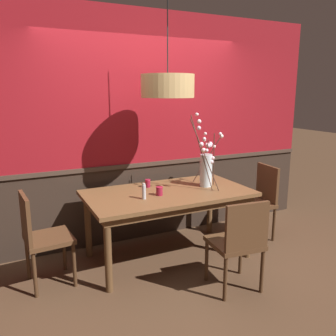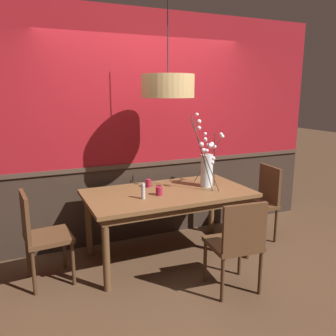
% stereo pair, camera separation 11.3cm
% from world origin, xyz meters
% --- Properties ---
extents(ground_plane, '(24.00, 24.00, 0.00)m').
position_xyz_m(ground_plane, '(0.00, 0.00, 0.00)').
color(ground_plane, '#4C3321').
extents(back_wall, '(4.88, 0.14, 2.80)m').
position_xyz_m(back_wall, '(0.00, 0.70, 1.39)').
color(back_wall, '#2D2119').
rests_on(back_wall, ground).
extents(dining_table, '(1.81, 0.98, 0.78)m').
position_xyz_m(dining_table, '(0.00, 0.00, 0.70)').
color(dining_table, brown).
rests_on(dining_table, ground).
extents(chair_head_east_end, '(0.47, 0.48, 0.94)m').
position_xyz_m(chair_head_east_end, '(1.30, 0.01, 0.52)').
color(chair_head_east_end, '#4C301C').
rests_on(chair_head_east_end, ground).
extents(chair_far_side_left, '(0.44, 0.40, 0.93)m').
position_xyz_m(chair_far_side_left, '(-0.22, 0.90, 0.53)').
color(chair_far_side_left, '#4C301C').
rests_on(chair_far_side_left, ground).
extents(chair_near_side_right, '(0.49, 0.48, 0.91)m').
position_xyz_m(chair_near_side_right, '(0.29, -0.91, 0.51)').
color(chair_near_side_right, '#4C301C').
rests_on(chair_near_side_right, ground).
extents(chair_head_west_end, '(0.46, 0.47, 0.93)m').
position_xyz_m(chair_head_west_end, '(-1.36, -0.00, 0.53)').
color(chair_head_west_end, '#4C301C').
rests_on(chair_head_west_end, ground).
extents(chair_far_side_right, '(0.46, 0.42, 0.93)m').
position_xyz_m(chair_far_side_right, '(0.30, 0.93, 0.52)').
color(chair_far_side_right, '#4C301C').
rests_on(chair_far_side_right, ground).
extents(vase_with_blossoms, '(0.50, 0.51, 0.86)m').
position_xyz_m(vase_with_blossoms, '(0.50, 0.02, 1.01)').
color(vase_with_blossoms, silver).
rests_on(vase_with_blossoms, dining_table).
extents(candle_holder_nearer_center, '(0.07, 0.07, 0.09)m').
position_xyz_m(candle_holder_nearer_center, '(-0.13, 0.26, 0.83)').
color(candle_holder_nearer_center, maroon).
rests_on(candle_holder_nearer_center, dining_table).
extents(candle_holder_nearer_edge, '(0.08, 0.08, 0.09)m').
position_xyz_m(candle_holder_nearer_edge, '(-0.15, -0.09, 0.83)').
color(candle_holder_nearer_edge, maroon).
rests_on(candle_holder_nearer_edge, dining_table).
extents(condiment_bottle, '(0.04, 0.04, 0.17)m').
position_xyz_m(condiment_bottle, '(-0.34, -0.14, 0.86)').
color(condiment_bottle, '#ADADB2').
rests_on(condiment_bottle, dining_table).
extents(pendant_lamp, '(0.56, 0.56, 1.01)m').
position_xyz_m(pendant_lamp, '(0.02, 0.05, 1.91)').
color(pendant_lamp, tan).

